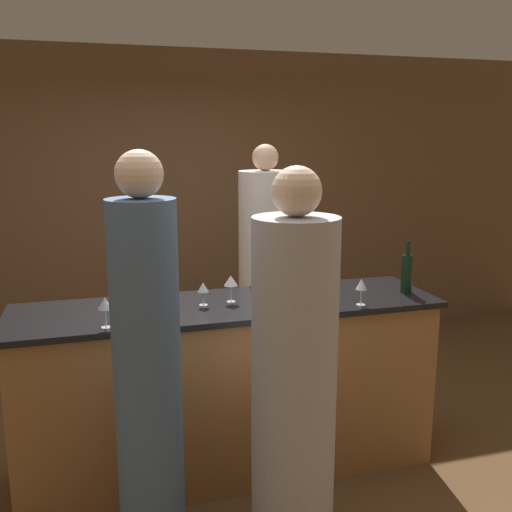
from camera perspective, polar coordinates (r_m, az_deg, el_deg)
ground_plane at (r=3.77m, az=-2.54°, el=-20.36°), size 14.00×14.00×0.00m
back_wall at (r=5.46m, az=-8.26°, el=5.30°), size 8.00×0.06×2.80m
bar_counter at (r=3.52m, az=-2.62°, el=-13.00°), size 2.48×0.67×1.06m
bartender at (r=4.29m, az=0.90°, el=-3.02°), size 0.39×0.39×1.96m
guest_0 at (r=2.67m, az=3.80°, el=-13.34°), size 0.39×0.39×1.89m
guest_1 at (r=2.66m, az=-10.76°, el=-12.37°), size 0.30×0.30×1.96m
wine_bottle_0 at (r=3.65m, az=14.84°, el=-1.60°), size 0.07×0.07×0.33m
wine_glass_0 at (r=3.02m, az=-9.36°, el=-4.45°), size 0.07×0.07×0.15m
wine_glass_1 at (r=3.31m, az=10.50°, el=-2.89°), size 0.06×0.06×0.16m
wine_glass_2 at (r=3.36m, az=6.81°, el=-2.21°), size 0.08×0.08×0.18m
wine_glass_3 at (r=3.24m, az=1.08°, el=-3.25°), size 0.07×0.07×0.14m
wine_glass_4 at (r=2.97m, az=-14.86°, el=-4.71°), size 0.07×0.07×0.16m
wine_glass_5 at (r=3.27m, az=-5.31°, el=-3.24°), size 0.06×0.06×0.14m
wine_glass_6 at (r=3.32m, az=-2.53°, el=-2.56°), size 0.08×0.08×0.16m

